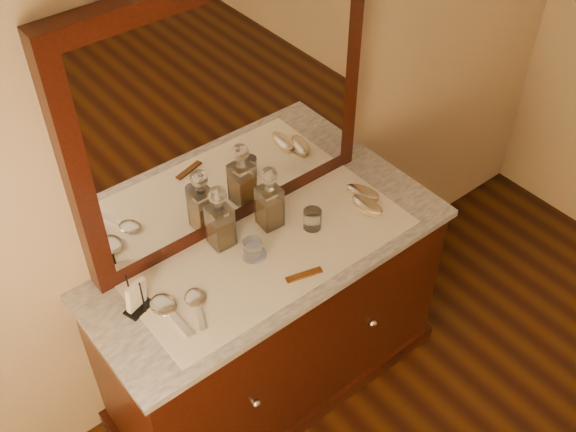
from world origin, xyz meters
The scene contains 18 objects.
dresser_cabinet centered at (0.00, 1.96, 0.41)m, with size 1.40×0.55×0.82m, color black.
dresser_plinth centered at (0.00, 1.96, 0.04)m, with size 1.46×0.59×0.08m, color black.
knob_left centered at (-0.30, 1.67, 0.45)m, with size 0.04×0.04×0.04m, color silver.
knob_right centered at (0.30, 1.67, 0.45)m, with size 0.04×0.04×0.04m, color silver.
marble_top centered at (0.00, 1.96, 0.83)m, with size 1.44×0.59×0.03m, color white.
mirror_frame centered at (0.00, 2.20, 1.35)m, with size 1.20×0.08×1.00m, color black.
mirror_glass centered at (0.00, 2.17, 1.35)m, with size 1.06×0.01×0.86m, color white.
lace_runner centered at (0.00, 1.94, 0.85)m, with size 1.10×0.45×0.00m, color white.
pin_dish centered at (-0.06, 1.96, 0.86)m, with size 0.08×0.08×0.01m, color silver.
comb centered at (0.01, 1.78, 0.86)m, with size 0.14×0.03×0.01m, color brown.
napkin_rack centered at (-0.53, 2.02, 0.91)m, with size 0.11×0.09×0.15m.
decanter_left centered at (-0.13, 2.10, 0.96)m, with size 0.09×0.09×0.28m.
decanter_right centered at (0.08, 2.07, 0.96)m, with size 0.09×0.09×0.28m.
brush_near centered at (0.43, 1.89, 0.87)m, with size 0.08×0.16×0.04m.
brush_far centered at (0.47, 1.96, 0.87)m, with size 0.11×0.16×0.04m.
hand_mirror_outer centered at (-0.46, 1.95, 0.86)m, with size 0.09×0.23×0.02m.
hand_mirror_inner centered at (-0.36, 1.91, 0.86)m, with size 0.12×0.20×0.02m.
tumblers centered at (0.06, 1.96, 0.89)m, with size 0.35×0.09×0.08m.
Camera 1 is at (-1.08, 0.52, 2.71)m, focal length 42.80 mm.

